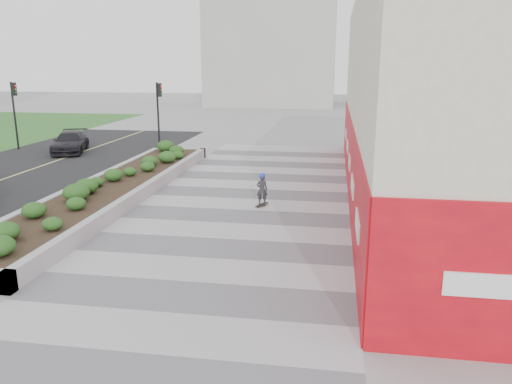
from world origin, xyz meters
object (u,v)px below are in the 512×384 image
at_px(traffic_signal_near, 159,107).
at_px(car_dark, 70,142).
at_px(planter, 114,186).
at_px(skateboarder, 262,189).
at_px(traffic_signal_far, 14,105).

bearing_deg(traffic_signal_near, car_dark, -169.26).
bearing_deg(planter, skateboarder, -5.27).
relative_size(traffic_signal_far, skateboarder, 3.24).
bearing_deg(car_dark, traffic_signal_far, 153.57).
distance_m(planter, skateboarder, 6.22).
height_order(traffic_signal_near, car_dark, traffic_signal_near).
distance_m(skateboarder, car_dark, 16.69).
height_order(planter, traffic_signal_near, traffic_signal_near).
relative_size(traffic_signal_near, car_dark, 0.98).
xyz_separation_m(planter, traffic_signal_far, (-10.93, 10.00, 2.34)).
bearing_deg(traffic_signal_far, car_dark, -7.88).
xyz_separation_m(planter, skateboarder, (6.19, -0.57, 0.24)).
relative_size(planter, traffic_signal_far, 4.29).
bearing_deg(traffic_signal_far, planter, -42.46).
relative_size(traffic_signal_near, skateboarder, 3.24).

